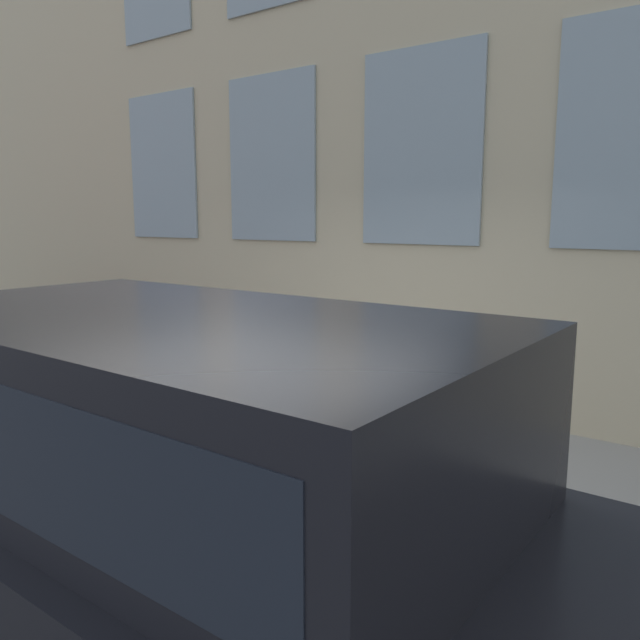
{
  "coord_description": "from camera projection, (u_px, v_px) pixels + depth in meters",
  "views": [
    {
      "loc": [
        -3.13,
        -3.11,
        2.17
      ],
      "look_at": [
        0.69,
        -0.24,
        1.39
      ],
      "focal_mm": 35.0,
      "sensor_mm": 36.0,
      "label": 1
    }
  ],
  "objects": [
    {
      "name": "person",
      "position": [
        293.0,
        369.0,
        5.17
      ],
      "size": [
        0.31,
        0.2,
        1.27
      ],
      "rotation": [
        0.0,
        0.0,
        -2.01
      ],
      "color": "navy",
      "rests_on": "sidewalk"
    },
    {
      "name": "sidewalk",
      "position": [
        343.0,
        448.0,
        5.73
      ],
      "size": [
        2.74,
        60.0,
        0.17
      ],
      "color": "gray",
      "rests_on": "ground_plane"
    },
    {
      "name": "ground_plane",
      "position": [
        239.0,
        512.0,
        4.66
      ],
      "size": [
        80.0,
        80.0,
        0.0
      ],
      "primitive_type": "plane",
      "color": "#514F4C"
    },
    {
      "name": "fire_hydrant",
      "position": [
        349.0,
        435.0,
        4.72
      ],
      "size": [
        0.3,
        0.42,
        0.73
      ],
      "color": "gray",
      "rests_on": "sidewalk"
    },
    {
      "name": "building_facade",
      "position": [
        431.0,
        38.0,
        6.3
      ],
      "size": [
        0.33,
        40.0,
        7.94
      ],
      "color": "#C6B793",
      "rests_on": "ground_plane"
    },
    {
      "name": "parked_truck_charcoal_near",
      "position": [
        170.0,
        465.0,
        2.98
      ],
      "size": [
        1.89,
        4.97,
        1.75
      ],
      "color": "black",
      "rests_on": "ground_plane"
    }
  ]
}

